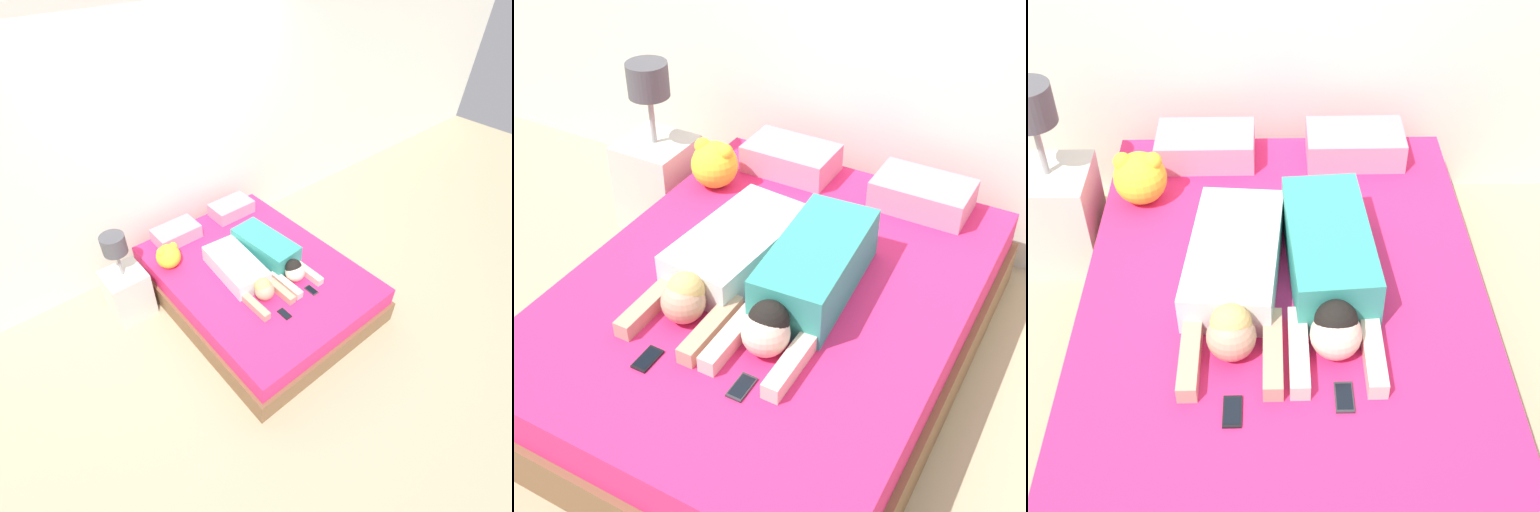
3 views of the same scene
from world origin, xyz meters
The scene contains 11 objects.
ground_plane centered at (0.00, 0.00, 0.00)m, with size 12.00×12.00×0.00m, color tan.
wall_back centered at (0.00, 1.23, 1.30)m, with size 12.00×0.06×2.60m.
bed centered at (0.00, 0.00, 0.21)m, with size 1.66×2.15×0.42m.
pillow_head_left centered at (-0.36, 0.87, 0.49)m, with size 0.46×0.29×0.15m.
pillow_head_right centered at (0.36, 0.87, 0.49)m, with size 0.46×0.29×0.15m.
person_left centered at (-0.19, -0.04, 0.50)m, with size 0.40×0.99×0.21m.
person_right centered at (0.18, -0.02, 0.53)m, with size 0.36×0.99×0.23m.
cell_phone_left centered at (-0.19, -0.61, 0.42)m, with size 0.06×0.13×0.01m.
cell_phone_right centered at (0.19, -0.56, 0.42)m, with size 0.06×0.13×0.01m.
plush_toy centered at (-0.63, 0.56, 0.54)m, with size 0.24×0.24×0.25m.
nightstand centered at (-1.07, 0.64, 0.32)m, with size 0.37×0.37×0.95m.
Camera 1 is at (-1.80, -2.18, 3.07)m, focal length 28.00 mm.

